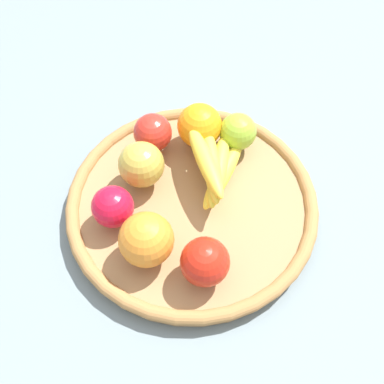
{
  "coord_description": "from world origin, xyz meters",
  "views": [
    {
      "loc": [
        0.34,
        -0.27,
        0.71
      ],
      "look_at": [
        0.0,
        0.0,
        0.06
      ],
      "focal_mm": 46.28,
      "sensor_mm": 36.0,
      "label": 1
    }
  ],
  "objects": [
    {
      "name": "apple_1",
      "position": [
        -0.05,
        -0.12,
        0.07
      ],
      "size": [
        0.09,
        0.09,
        0.07
      ],
      "primitive_type": "sphere",
      "rotation": [
        0.0,
        0.0,
        1.07
      ],
      "color": "red",
      "rests_on": "basket"
    },
    {
      "name": "ground_plane",
      "position": [
        0.0,
        0.0,
        0.0
      ],
      "size": [
        2.4,
        2.4,
        0.0
      ],
      "primitive_type": "plane",
      "color": "slate",
      "rests_on": "ground"
    },
    {
      "name": "apple_4",
      "position": [
        -0.13,
        0.02,
        0.07
      ],
      "size": [
        0.09,
        0.09,
        0.07
      ],
      "primitive_type": "sphere",
      "rotation": [
        0.0,
        0.0,
        0.48
      ],
      "color": "red",
      "rests_on": "basket"
    },
    {
      "name": "orange_0",
      "position": [
        0.04,
        -0.11,
        0.08
      ],
      "size": [
        0.12,
        0.12,
        0.08
      ],
      "primitive_type": "sphere",
      "rotation": [
        0.0,
        0.0,
        2.47
      ],
      "color": "orange",
      "rests_on": "basket"
    },
    {
      "name": "orange_1",
      "position": [
        -0.09,
        0.09,
        0.08
      ],
      "size": [
        0.08,
        0.08,
        0.08
      ],
      "primitive_type": "sphere",
      "rotation": [
        0.0,
        0.0,
        6.24
      ],
      "color": "orange",
      "rests_on": "basket"
    },
    {
      "name": "apple_3",
      "position": [
        -0.04,
        0.13,
        0.07
      ],
      "size": [
        0.09,
        0.09,
        0.06
      ],
      "primitive_type": "sphere",
      "rotation": [
        0.0,
        0.0,
        3.68
      ],
      "color": "#8CB32E",
      "rests_on": "basket"
    },
    {
      "name": "banana_bunch",
      "position": [
        -0.01,
        0.05,
        0.07
      ],
      "size": [
        0.15,
        0.15,
        0.06
      ],
      "color": "yellow",
      "rests_on": "basket"
    },
    {
      "name": "apple_0",
      "position": [
        0.11,
        -0.07,
        0.07
      ],
      "size": [
        0.09,
        0.09,
        0.07
      ],
      "primitive_type": "sphere",
      "rotation": [
        0.0,
        0.0,
        1.87
      ],
      "color": "red",
      "rests_on": "basket"
    },
    {
      "name": "apple_2",
      "position": [
        -0.08,
        -0.04,
        0.08
      ],
      "size": [
        0.1,
        0.1,
        0.08
      ],
      "primitive_type": "sphere",
      "rotation": [
        0.0,
        0.0,
        2.67
      ],
      "color": "gold",
      "rests_on": "basket"
    },
    {
      "name": "basket",
      "position": [
        0.0,
        0.0,
        0.02
      ],
      "size": [
        0.41,
        0.41,
        0.04
      ],
      "color": "#9A774D",
      "rests_on": "ground_plane"
    }
  ]
}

